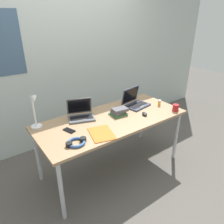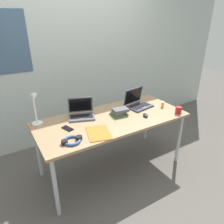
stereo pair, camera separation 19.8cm
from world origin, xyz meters
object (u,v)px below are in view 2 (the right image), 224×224
object	(u,v)px
desk_lamp	(35,109)
headphones	(72,140)
paper_folder_near_lamp	(99,133)
laptop_far_corner	(81,113)
cell_phone	(68,128)
laptop_near_lamp	(138,103)
coffee_mug	(179,110)
computer_mouse	(145,115)
book_stack	(119,112)
pill_bottle	(163,104)

from	to	relation	value
desk_lamp	headphones	world-z (taller)	desk_lamp
headphones	paper_folder_near_lamp	distance (m)	0.30
laptop_far_corner	cell_phone	size ratio (longest dim) A/B	2.69
laptop_near_lamp	laptop_far_corner	size ratio (longest dim) A/B	0.98
desk_lamp	coffee_mug	xyz separation A→B (m)	(1.58, -0.59, -0.15)
computer_mouse	coffee_mug	world-z (taller)	coffee_mug
cell_phone	paper_folder_near_lamp	xyz separation A→B (m)	(0.25, -0.26, -0.00)
laptop_near_lamp	book_stack	bearing A→B (deg)	-164.51
pill_bottle	paper_folder_near_lamp	bearing A→B (deg)	-171.29
cell_phone	book_stack	size ratio (longest dim) A/B	0.64
laptop_near_lamp	headphones	xyz separation A→B (m)	(-1.08, -0.36, -0.03)
paper_folder_near_lamp	laptop_near_lamp	bearing A→B (deg)	24.32
laptop_near_lamp	headphones	size ratio (longest dim) A/B	1.68
book_stack	headphones	bearing A→B (deg)	-159.91
computer_mouse	cell_phone	size ratio (longest dim) A/B	0.71
laptop_near_lamp	book_stack	distance (m)	0.37
laptop_near_lamp	laptop_far_corner	distance (m)	0.78
computer_mouse	book_stack	bearing A→B (deg)	167.14
coffee_mug	laptop_near_lamp	bearing A→B (deg)	124.35
book_stack	paper_folder_near_lamp	xyz separation A→B (m)	(-0.42, -0.25, -0.04)
laptop_far_corner	pill_bottle	size ratio (longest dim) A/B	4.63
headphones	coffee_mug	bearing A→B (deg)	-3.09
paper_folder_near_lamp	coffee_mug	xyz separation A→B (m)	(1.08, -0.08, 0.04)
computer_mouse	laptop_far_corner	bearing A→B (deg)	174.37
computer_mouse	book_stack	world-z (taller)	book_stack
laptop_far_corner	paper_folder_near_lamp	world-z (taller)	laptop_far_corner
laptop_far_corner	book_stack	distance (m)	0.46
cell_phone	pill_bottle	world-z (taller)	pill_bottle
computer_mouse	laptop_near_lamp	bearing A→B (deg)	94.83
coffee_mug	laptop_far_corner	bearing A→B (deg)	153.33
desk_lamp	book_stack	distance (m)	0.97
laptop_near_lamp	coffee_mug	distance (m)	0.53
desk_lamp	laptop_far_corner	world-z (taller)	desk_lamp
laptop_far_corner	coffee_mug	world-z (taller)	laptop_far_corner
desk_lamp	headphones	xyz separation A→B (m)	(0.20, -0.52, -0.18)
laptop_far_corner	coffee_mug	xyz separation A→B (m)	(1.07, -0.54, -0.00)
laptop_far_corner	computer_mouse	distance (m)	0.78
laptop_far_corner	cell_phone	xyz separation A→B (m)	(-0.25, -0.20, -0.04)
computer_mouse	cell_phone	distance (m)	0.94
cell_phone	laptop_near_lamp	bearing A→B (deg)	-12.77
desk_lamp	laptop_near_lamp	xyz separation A→B (m)	(1.28, -0.15, -0.15)
laptop_near_lamp	pill_bottle	xyz separation A→B (m)	(0.26, -0.19, -0.01)
desk_lamp	computer_mouse	world-z (taller)	desk_lamp
computer_mouse	coffee_mug	bearing A→B (deg)	5.99
headphones	pill_bottle	world-z (taller)	pill_bottle
pill_bottle	coffee_mug	world-z (taller)	coffee_mug
desk_lamp	cell_phone	world-z (taller)	desk_lamp
desk_lamp	laptop_near_lamp	bearing A→B (deg)	-6.82
pill_bottle	laptop_far_corner	bearing A→B (deg)	164.14
desk_lamp	headphones	bearing A→B (deg)	-68.74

